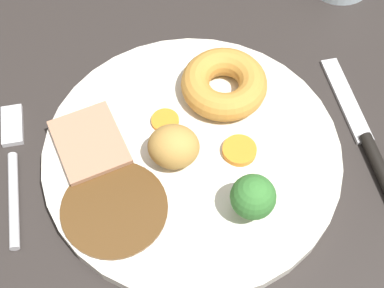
{
  "coord_description": "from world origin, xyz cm",
  "views": [
    {
      "loc": [
        -4.09,
        -26.91,
        47.51
      ],
      "look_at": [
        1.79,
        -1.7,
        6.0
      ],
      "focal_mm": 50.34,
      "sensor_mm": 36.0,
      "label": 1
    }
  ],
  "objects_px": {
    "dinner_plate": "(192,154)",
    "yorkshire_pudding": "(224,84)",
    "roast_potato_left": "(179,146)",
    "knife": "(368,145)",
    "carrot_coin_front": "(239,150)",
    "broccoli_floret": "(253,198)",
    "carrot_coin_back": "(165,121)",
    "fork": "(13,167)",
    "meat_slice_main": "(89,143)"
  },
  "relations": [
    {
      "from": "yorkshire_pudding",
      "to": "carrot_coin_front",
      "type": "relative_size",
      "value": 2.66
    },
    {
      "from": "dinner_plate",
      "to": "yorkshire_pudding",
      "type": "distance_m",
      "value": 0.08
    },
    {
      "from": "dinner_plate",
      "to": "knife",
      "type": "xyz_separation_m",
      "value": [
        0.17,
        -0.03,
        -0.0
      ]
    },
    {
      "from": "roast_potato_left",
      "to": "meat_slice_main",
      "type": "bearing_deg",
      "value": 158.09
    },
    {
      "from": "meat_slice_main",
      "to": "carrot_coin_back",
      "type": "relative_size",
      "value": 2.75
    },
    {
      "from": "knife",
      "to": "carrot_coin_back",
      "type": "bearing_deg",
      "value": 72.01
    },
    {
      "from": "yorkshire_pudding",
      "to": "carrot_coin_back",
      "type": "distance_m",
      "value": 0.07
    },
    {
      "from": "carrot_coin_back",
      "to": "fork",
      "type": "bearing_deg",
      "value": -175.79
    },
    {
      "from": "yorkshire_pudding",
      "to": "dinner_plate",
      "type": "bearing_deg",
      "value": -128.23
    },
    {
      "from": "meat_slice_main",
      "to": "knife",
      "type": "relative_size",
      "value": 0.39
    },
    {
      "from": "carrot_coin_front",
      "to": "broccoli_floret",
      "type": "relative_size",
      "value": 0.67
    },
    {
      "from": "carrot_coin_back",
      "to": "knife",
      "type": "xyz_separation_m",
      "value": [
        0.18,
        -0.06,
        -0.01
      ]
    },
    {
      "from": "yorkshire_pudding",
      "to": "carrot_coin_back",
      "type": "bearing_deg",
      "value": -161.31
    },
    {
      "from": "carrot_coin_back",
      "to": "fork",
      "type": "distance_m",
      "value": 0.15
    },
    {
      "from": "roast_potato_left",
      "to": "broccoli_floret",
      "type": "distance_m",
      "value": 0.08
    },
    {
      "from": "carrot_coin_front",
      "to": "fork",
      "type": "bearing_deg",
      "value": 169.63
    },
    {
      "from": "yorkshire_pudding",
      "to": "carrot_coin_front",
      "type": "height_order",
      "value": "yorkshire_pudding"
    },
    {
      "from": "yorkshire_pudding",
      "to": "broccoli_floret",
      "type": "height_order",
      "value": "broccoli_floret"
    },
    {
      "from": "carrot_coin_back",
      "to": "dinner_plate",
      "type": "bearing_deg",
      "value": -63.47
    },
    {
      "from": "dinner_plate",
      "to": "roast_potato_left",
      "type": "distance_m",
      "value": 0.03
    },
    {
      "from": "roast_potato_left",
      "to": "knife",
      "type": "bearing_deg",
      "value": -7.05
    },
    {
      "from": "fork",
      "to": "broccoli_floret",
      "type": "bearing_deg",
      "value": -113.98
    },
    {
      "from": "meat_slice_main",
      "to": "carrot_coin_front",
      "type": "bearing_deg",
      "value": -16.4
    },
    {
      "from": "carrot_coin_back",
      "to": "broccoli_floret",
      "type": "xyz_separation_m",
      "value": [
        0.05,
        -0.11,
        0.02
      ]
    },
    {
      "from": "carrot_coin_front",
      "to": "roast_potato_left",
      "type": "bearing_deg",
      "value": 171.98
    },
    {
      "from": "fork",
      "to": "meat_slice_main",
      "type": "bearing_deg",
      "value": -87.0
    },
    {
      "from": "roast_potato_left",
      "to": "carrot_coin_front",
      "type": "xyz_separation_m",
      "value": [
        0.05,
        -0.01,
        -0.02
      ]
    },
    {
      "from": "knife",
      "to": "roast_potato_left",
      "type": "bearing_deg",
      "value": 83.87
    },
    {
      "from": "meat_slice_main",
      "to": "roast_potato_left",
      "type": "xyz_separation_m",
      "value": [
        0.08,
        -0.03,
        0.02
      ]
    },
    {
      "from": "meat_slice_main",
      "to": "broccoli_floret",
      "type": "height_order",
      "value": "broccoli_floret"
    },
    {
      "from": "broccoli_floret",
      "to": "dinner_plate",
      "type": "bearing_deg",
      "value": 115.74
    },
    {
      "from": "roast_potato_left",
      "to": "fork",
      "type": "bearing_deg",
      "value": 168.79
    },
    {
      "from": "carrot_coin_back",
      "to": "broccoli_floret",
      "type": "distance_m",
      "value": 0.12
    },
    {
      "from": "meat_slice_main",
      "to": "fork",
      "type": "distance_m",
      "value": 0.08
    },
    {
      "from": "carrot_coin_front",
      "to": "broccoli_floret",
      "type": "xyz_separation_m",
      "value": [
        -0.01,
        -0.06,
        0.02
      ]
    },
    {
      "from": "broccoli_floret",
      "to": "knife",
      "type": "xyz_separation_m",
      "value": [
        0.13,
        0.05,
        -0.04
      ]
    },
    {
      "from": "roast_potato_left",
      "to": "carrot_coin_front",
      "type": "bearing_deg",
      "value": -8.02
    },
    {
      "from": "roast_potato_left",
      "to": "knife",
      "type": "xyz_separation_m",
      "value": [
        0.18,
        -0.02,
        -0.03
      ]
    },
    {
      "from": "carrot_coin_front",
      "to": "knife",
      "type": "distance_m",
      "value": 0.13
    },
    {
      "from": "dinner_plate",
      "to": "fork",
      "type": "distance_m",
      "value": 0.17
    },
    {
      "from": "carrot_coin_front",
      "to": "dinner_plate",
      "type": "bearing_deg",
      "value": 163.27
    },
    {
      "from": "dinner_plate",
      "to": "roast_potato_left",
      "type": "bearing_deg",
      "value": -159.84
    },
    {
      "from": "yorkshire_pudding",
      "to": "broccoli_floret",
      "type": "bearing_deg",
      "value": -94.67
    },
    {
      "from": "yorkshire_pudding",
      "to": "broccoli_floret",
      "type": "relative_size",
      "value": 1.8
    },
    {
      "from": "roast_potato_left",
      "to": "knife",
      "type": "relative_size",
      "value": 0.25
    },
    {
      "from": "dinner_plate",
      "to": "yorkshire_pudding",
      "type": "height_order",
      "value": "yorkshire_pudding"
    },
    {
      "from": "carrot_coin_front",
      "to": "knife",
      "type": "bearing_deg",
      "value": -6.62
    },
    {
      "from": "roast_potato_left",
      "to": "fork",
      "type": "distance_m",
      "value": 0.16
    },
    {
      "from": "meat_slice_main",
      "to": "broccoli_floret",
      "type": "xyz_separation_m",
      "value": [
        0.13,
        -0.1,
        0.02
      ]
    },
    {
      "from": "broccoli_floret",
      "to": "yorkshire_pudding",
      "type": "bearing_deg",
      "value": 85.33
    }
  ]
}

